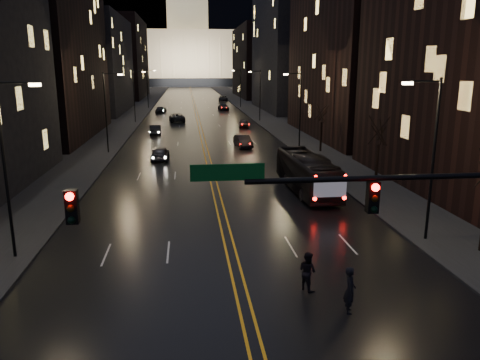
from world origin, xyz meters
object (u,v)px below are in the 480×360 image
object	(u,v)px
oncoming_car_b	(155,130)
pedestrian_a	(350,290)
bus	(307,173)
oncoming_car_a	(160,154)
receding_car_a	(243,141)
traffic_signal	(444,210)
pedestrian_b	(308,271)

from	to	relation	value
oncoming_car_b	pedestrian_a	xyz separation A→B (m)	(10.69, -51.59, 0.23)
bus	oncoming_car_a	xyz separation A→B (m)	(-12.04, 13.88, -0.74)
bus	receding_car_a	world-z (taller)	bus
oncoming_car_b	receding_car_a	xyz separation A→B (m)	(11.25, -12.07, 0.01)
oncoming_car_b	bus	bearing A→B (deg)	108.42
oncoming_car_b	receding_car_a	distance (m)	16.50
traffic_signal	oncoming_car_b	world-z (taller)	traffic_signal
pedestrian_a	bus	bearing A→B (deg)	2.84
pedestrian_b	traffic_signal	bearing A→B (deg)	179.11
bus	oncoming_car_b	bearing A→B (deg)	110.86
traffic_signal	oncoming_car_a	size ratio (longest dim) A/B	3.99
bus	oncoming_car_a	distance (m)	18.39
oncoming_car_b	traffic_signal	bearing A→B (deg)	98.88
bus	pedestrian_a	distance (m)	18.72
traffic_signal	pedestrian_b	distance (m)	7.20
bus	oncoming_car_b	xyz separation A→B (m)	(-13.71, 33.12, -0.74)
receding_car_a	pedestrian_a	distance (m)	39.53
traffic_signal	bus	xyz separation A→B (m)	(1.17, 21.38, -3.63)
pedestrian_a	pedestrian_b	distance (m)	2.40
pedestrian_a	pedestrian_b	bearing A→B (deg)	41.05
receding_car_a	traffic_signal	bearing A→B (deg)	-94.03
oncoming_car_a	traffic_signal	bearing A→B (deg)	109.43
traffic_signal	bus	size ratio (longest dim) A/B	1.63
oncoming_car_a	oncoming_car_b	size ratio (longest dim) A/B	0.97
traffic_signal	bus	world-z (taller)	traffic_signal
pedestrian_a	pedestrian_b	xyz separation A→B (m)	(-1.16, 2.10, -0.08)
bus	pedestrian_a	xyz separation A→B (m)	(-3.02, -18.47, -0.51)
pedestrian_a	oncoming_car_a	bearing A→B (deg)	27.71
oncoming_car_b	pedestrian_a	bearing A→B (deg)	97.64
traffic_signal	pedestrian_b	world-z (taller)	traffic_signal
bus	oncoming_car_b	distance (m)	35.85
pedestrian_a	pedestrian_b	size ratio (longest dim) A/B	1.10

